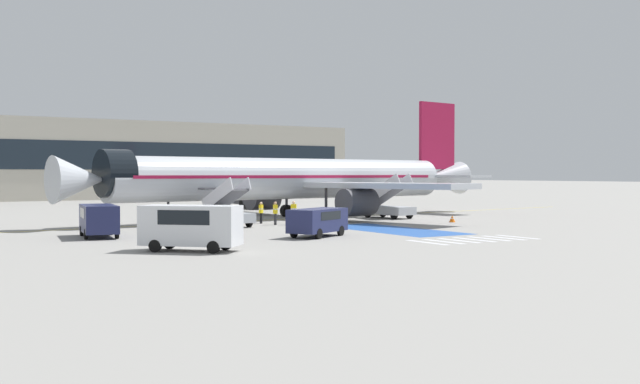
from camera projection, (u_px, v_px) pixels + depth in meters
The scene contains 24 objects.
ground_plane at pixel (274, 220), 63.22m from camera, with size 600.00×600.00×0.00m, color gray.
apron_leadline_yellow at pixel (291, 219), 64.89m from camera, with size 0.20×77.48×0.01m, color gold.
apron_stand_patch_blue at pixel (390, 229), 52.65m from camera, with size 4.87×12.60×0.01m, color #2856A8.
apron_walkway_bar_0 at pixel (427, 243), 42.65m from camera, with size 0.44×3.60×0.01m, color silver.
apron_walkway_bar_1 at pixel (443, 242), 43.28m from camera, with size 0.44×3.60×0.01m, color silver.
apron_walkway_bar_2 at pixel (459, 241), 43.90m from camera, with size 0.44×3.60×0.01m, color silver.
apron_walkway_bar_3 at pixel (474, 240), 44.53m from camera, with size 0.44×3.60×0.01m, color silver.
apron_walkway_bar_4 at pixel (489, 239), 45.16m from camera, with size 0.44×3.60×0.01m, color silver.
apron_walkway_bar_5 at pixel (503, 238), 45.78m from camera, with size 0.44×3.60×0.01m, color silver.
apron_walkway_bar_6 at pixel (517, 237), 46.41m from camera, with size 0.44×3.60×0.01m, color silver.
airliner at pixel (297, 179), 65.26m from camera, with size 42.71×32.37×11.19m.
boarding_stairs_forward at pixel (226, 214), 55.76m from camera, with size 2.79×5.43×3.69m.
boarding_stairs_aft at pixel (388, 207), 66.21m from camera, with size 2.79×5.43×3.97m.
fuel_tanker at pixel (248, 193), 85.47m from camera, with size 3.04×9.72×3.41m.
service_van_0 at pixel (191, 224), 37.86m from camera, with size 4.92×4.83×2.33m.
service_van_1 at pixel (318, 220), 46.56m from camera, with size 4.87×3.83×1.75m.
service_van_2 at pixel (99, 218), 46.25m from camera, with size 2.65×5.01×2.00m.
ground_crew_0 at pixel (294, 211), 57.60m from camera, with size 0.48×0.45×1.83m.
ground_crew_1 at pixel (261, 211), 58.99m from camera, with size 0.47×0.46×1.71m.
ground_crew_2 at pixel (275, 211), 57.37m from camera, with size 0.27×0.45×1.80m.
traffic_cone_0 at pixel (321, 218), 60.51m from camera, with size 0.58×0.58×0.65m.
traffic_cone_1 at pixel (89, 227), 51.74m from camera, with size 0.41×0.41×0.45m.
traffic_cone_2 at pixel (452, 219), 60.63m from camera, with size 0.51×0.51×0.56m.
terminal_building at pixel (11, 159), 110.60m from camera, with size 110.51×12.10×12.15m.
Camera 1 is at (-29.62, -55.90, 3.93)m, focal length 42.00 mm.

